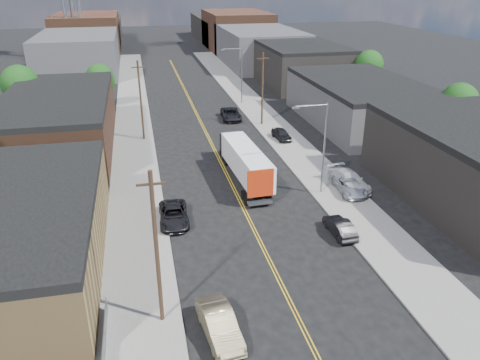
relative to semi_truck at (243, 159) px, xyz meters
name	(u,v)px	position (x,y,z in m)	size (l,w,h in m)	color
ground	(193,106)	(-1.50, 29.61, -2.11)	(260.00, 260.00, 0.00)	black
centerline	(207,135)	(-1.50, 14.61, -2.10)	(0.32, 120.00, 0.01)	gold
sidewalk_left	(134,140)	(-11.00, 14.61, -2.03)	(5.00, 140.00, 0.15)	slate
sidewalk_right	(277,130)	(8.00, 14.61, -2.03)	(5.00, 140.00, 0.15)	slate
warehouse_tan	(11,234)	(-19.50, -12.39, 0.69)	(12.00, 22.00, 5.60)	olive
warehouse_brown	(59,122)	(-19.50, 13.61, 1.19)	(12.00, 26.00, 6.60)	#452A1B
industrial_right_b	(361,102)	(20.50, 15.61, 0.94)	(14.00, 24.00, 6.10)	#3A3A3D
industrial_right_c	(300,64)	(20.50, 41.61, 1.69)	(14.00, 22.00, 7.60)	black
skyline_left_a	(80,52)	(-21.50, 64.61, 1.89)	(16.00, 30.00, 8.00)	#3A3A3D
skyline_right_a	(259,47)	(18.50, 64.61, 1.89)	(16.00, 30.00, 8.00)	#3A3A3D
skyline_left_b	(88,34)	(-21.50, 89.61, 2.89)	(16.00, 26.00, 10.00)	#452A1B
skyline_right_b	(237,31)	(18.50, 89.61, 2.89)	(16.00, 26.00, 10.00)	#452A1B
skyline_left_c	(93,32)	(-21.50, 109.61, 1.39)	(16.00, 40.00, 7.00)	black
skyline_right_c	(224,29)	(18.50, 109.61, 1.39)	(16.00, 40.00, 7.00)	black
streetlight_near	(321,142)	(6.10, -5.39, 3.22)	(3.39, 0.25, 9.00)	gray
streetlight_far	(239,71)	(6.10, 29.61, 3.22)	(3.39, 0.25, 9.00)	gray
utility_pole_left_near	(157,249)	(-9.70, -20.39, 3.03)	(1.60, 0.26, 10.00)	black
utility_pole_left_far	(141,100)	(-9.70, 14.61, 3.03)	(1.60, 0.26, 10.00)	black
utility_pole_right	(262,89)	(6.70, 17.61, 3.03)	(1.60, 0.26, 10.00)	black
tree_left_mid	(21,86)	(-25.44, 24.61, 3.37)	(5.10, 5.04, 8.37)	black
tree_left_far	(100,79)	(-15.44, 31.61, 2.46)	(4.35, 4.20, 6.97)	black
tree_right_near	(459,104)	(28.56, 5.61, 2.76)	(4.60, 4.48, 7.44)	black
tree_right_far	(369,67)	(28.56, 29.61, 3.07)	(4.85, 4.76, 7.91)	black
semi_truck	(243,159)	(0.00, 0.00, 0.00)	(3.00, 14.29, 3.71)	white
car_left_b	(219,324)	(-6.50, -22.39, -1.30)	(1.72, 4.92, 1.62)	#867858
car_left_c	(174,215)	(-7.90, -8.10, -1.38)	(2.41, 5.22, 1.45)	black
car_right_oncoming	(340,227)	(5.10, -13.03, -1.43)	(1.43, 4.11, 1.35)	black
car_right_lot_a	(350,186)	(9.15, -5.98, -1.27)	(2.28, 4.95, 1.38)	#BBBDC0
car_right_lot_b	(349,180)	(9.50, -5.04, -1.14)	(2.29, 5.62, 1.63)	silver
car_right_lot_c	(282,134)	(7.43, 10.63, -1.28)	(1.61, 3.99, 1.36)	black
car_ahead_truck	(231,114)	(3.00, 21.24, -1.32)	(2.62, 5.68, 1.58)	black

